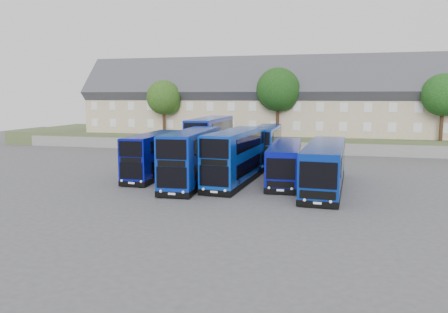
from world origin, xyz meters
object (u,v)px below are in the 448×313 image
Objects in this scene: dd_front_mid at (192,158)px; tree_east at (444,96)px; dd_front_left at (153,156)px; coach_east_a at (285,163)px; tree_west at (165,99)px; tree_mid at (279,91)px.

dd_front_mid is 1.41× the size of tree_east.
dd_front_left is at bearing 150.63° from dd_front_mid.
coach_east_a is 1.58× the size of tree_west.
tree_mid is at bearing 95.74° from coach_east_a.
dd_front_left is 36.08m from tree_east.
tree_mid is (-3.11, 20.24, 6.46)m from coach_east_a.
dd_front_mid reaches higher than coach_east_a.
coach_east_a is at bearing -81.26° from tree_mid.
tree_east reaches higher than tree_west.
dd_front_mid is at bearing -136.41° from tree_east.
tree_east is at bearing 46.46° from coach_east_a.
tree_east is (24.36, 23.19, 5.17)m from dd_front_mid.
dd_front_mid is at bearing -28.55° from dd_front_left.
dd_front_mid is 1.25× the size of tree_mid.
coach_east_a is at bearing -45.93° from tree_west.
dd_front_mid is at bearing -158.23° from coach_east_a.
dd_front_mid is 34.02m from tree_east.
tree_west is at bearing 131.07° from coach_east_a.
tree_mid is at bearing 178.57° from tree_east.
coach_east_a is at bearing -130.55° from tree_east.
dd_front_mid is (4.53, -2.26, 0.27)m from dd_front_left.
dd_front_left is 23.99m from tree_mid.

